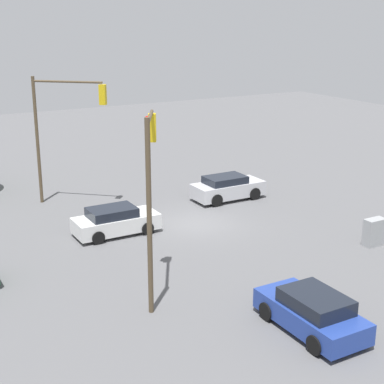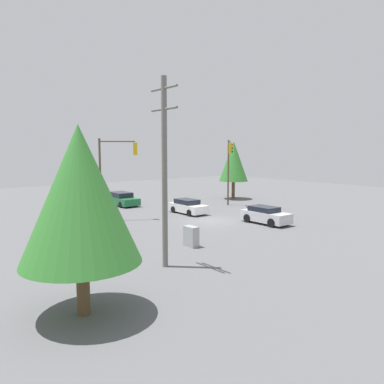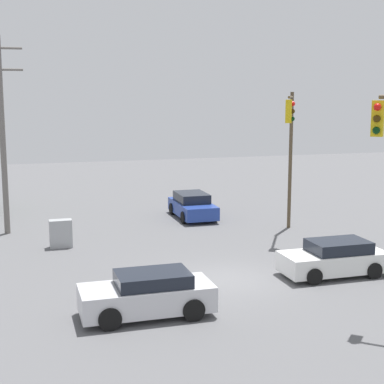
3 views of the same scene
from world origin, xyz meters
TOP-DOWN VIEW (x-y plane):
  - ground_plane at (0.00, 0.00)m, footprint 80.00×80.00m
  - sedan_white at (-4.12, 0.67)m, footprint 4.03×1.84m
  - sedan_blue at (-1.96, -10.96)m, footprint 1.94×4.01m
  - sedan_silver at (3.58, 2.71)m, footprint 4.12×1.85m
  - traffic_signal_main at (-5.49, -6.18)m, footprint 1.72×2.90m
  - utility_pole_tall at (7.89, -10.02)m, footprint 2.20×0.28m
  - electrical_cabinet at (5.55, -6.50)m, footprint 0.99×0.52m

SIDE VIEW (x-z plane):
  - ground_plane at x=0.00m, z-range 0.00..0.00m
  - electrical_cabinet at x=5.55m, z-range 0.00..1.26m
  - sedan_white at x=-4.12m, z-range -0.02..1.32m
  - sedan_blue at x=-1.96m, z-range -0.02..1.36m
  - sedan_silver at x=3.58m, z-range -0.01..1.38m
  - traffic_signal_main at x=-5.49m, z-range 1.20..8.12m
  - utility_pole_tall at x=7.89m, z-range 0.29..9.85m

